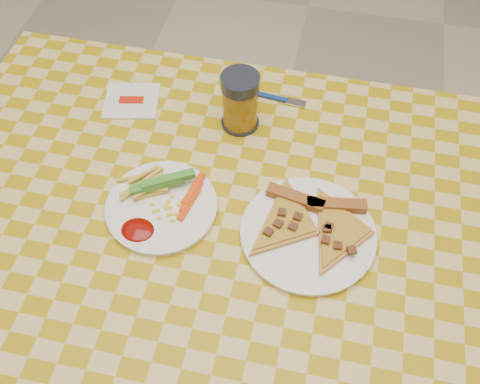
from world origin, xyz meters
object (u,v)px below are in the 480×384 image
plate_right (308,234)px  drink_glass (240,102)px  plate_left (162,207)px  table (225,232)px

plate_right → drink_glass: drink_glass is taller
plate_left → drink_glass: (0.10, 0.26, 0.06)m
plate_right → plate_left: bearing=179.8°
table → plate_left: (-0.12, -0.02, 0.08)m
table → plate_left: size_ratio=5.87×
plate_right → drink_glass: bearing=126.0°
plate_right → table: bearing=173.5°
drink_glass → table: bearing=-85.2°
drink_glass → plate_left: bearing=-111.7°
table → plate_right: size_ratio=5.00×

